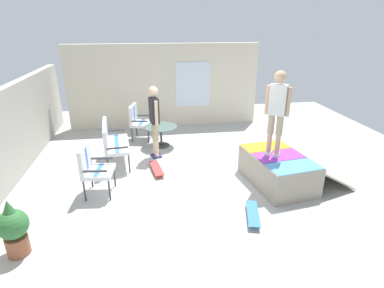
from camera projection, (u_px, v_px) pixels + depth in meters
name	position (u px, v px, depth m)	size (l,w,h in m)	color
ground_plane	(200.00, 179.00, 6.87)	(12.00, 12.00, 0.10)	#B2B2AD
house_facade	(165.00, 86.00, 9.79)	(0.23, 6.00, 2.59)	beige
skate_ramp	(279.00, 169.00, 6.48)	(1.86, 2.11, 0.65)	gray
patio_bench	(111.00, 140.00, 7.26)	(1.30, 0.68, 1.02)	#38383D
patio_chair_near_house	(138.00, 119.00, 8.81)	(0.73, 0.67, 1.02)	#38383D
patio_chair_by_wall	(92.00, 166.00, 5.97)	(0.67, 0.61, 1.02)	#38383D
patio_table	(161.00, 132.00, 8.40)	(0.90, 0.90, 0.57)	#38383D
person_watching	(154.00, 116.00, 7.49)	(0.47, 0.30, 1.80)	navy
person_skater	(277.00, 108.00, 6.00)	(0.35, 0.42, 1.72)	silver
skateboard_by_bench	(156.00, 168.00, 7.06)	(0.82, 0.33, 0.10)	#B23838
skateboard_spare	(253.00, 214.00, 5.40)	(0.82, 0.39, 0.10)	#3372B2
potted_plant	(13.00, 227.00, 4.43)	(0.44, 0.44, 0.92)	brown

